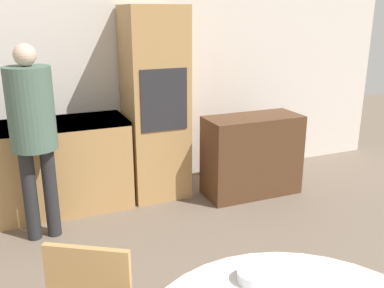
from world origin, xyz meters
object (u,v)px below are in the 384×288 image
bowl_near (254,276)px  oven_unit (155,104)px  sideboard (252,155)px  person_standing (32,123)px

bowl_near → oven_unit: bearing=81.2°
oven_unit → sideboard: bearing=-23.6°
sideboard → person_standing: 2.22m
oven_unit → person_standing: 1.32m
sideboard → bowl_near: (-1.35, -2.29, 0.33)m
sideboard → person_standing: size_ratio=0.61×
sideboard → bowl_near: size_ratio=6.64×
person_standing → bowl_near: person_standing is taller
oven_unit → person_standing: size_ratio=1.18×
sideboard → person_standing: person_standing is taller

